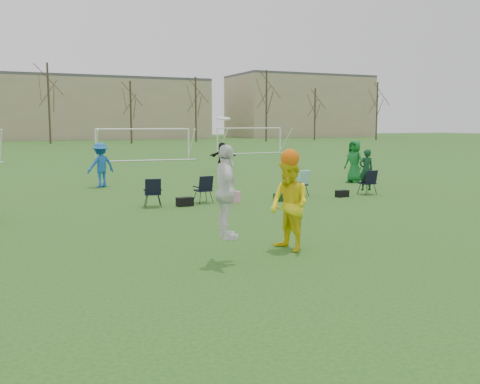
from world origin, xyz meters
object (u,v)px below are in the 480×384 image
fielder_green_far (354,161)px  fielder_blue (101,165)px  goal_right (250,133)px  center_contest (267,199)px  fielder_black (222,157)px  goal_mid (143,135)px

fielder_green_far → fielder_blue: bearing=-121.0°
fielder_green_far → goal_right: 27.47m
fielder_green_far → center_contest: (-10.24, -11.15, 0.18)m
fielder_blue → center_contest: bearing=73.2°
fielder_blue → fielder_black: (7.89, 5.25, -0.13)m
fielder_black → goal_mid: (-1.69, 12.46, 1.07)m
fielder_green_far → goal_right: (6.80, 26.60, 0.91)m
fielder_blue → goal_right: size_ratio=0.27×
fielder_blue → goal_right: 29.90m
fielder_black → goal_right: goal_right is taller
fielder_blue → goal_right: (18.20, 23.70, 0.94)m
goal_mid → goal_right: same height
fielder_green_far → fielder_black: fielder_green_far is taller
fielder_blue → fielder_green_far: fielder_green_far is taller
fielder_green_far → goal_right: goal_right is taller
fielder_black → center_contest: (-6.73, -19.29, 0.34)m
center_contest → goal_mid: 32.16m
fielder_black → fielder_green_far: bearing=148.1°
fielder_blue → center_contest: size_ratio=0.68×
fielder_black → goal_mid: bearing=-47.5°
center_contest → goal_mid: size_ratio=0.39×
fielder_black → goal_mid: 12.62m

